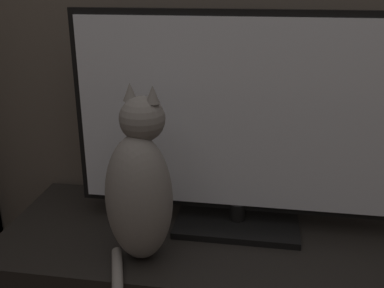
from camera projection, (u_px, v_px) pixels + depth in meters
The scene contains 2 objects.
tv at pixel (241, 126), 1.27m from camera, with size 0.97×0.22×0.64m.
cat at pixel (140, 189), 1.16m from camera, with size 0.22×0.32×0.47m.
Camera 1 is at (0.14, -0.23, 1.14)m, focal length 42.00 mm.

